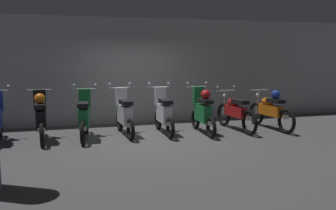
{
  "coord_description": "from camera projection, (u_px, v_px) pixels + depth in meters",
  "views": [
    {
      "loc": [
        -1.78,
        -8.26,
        2.01
      ],
      "look_at": [
        0.59,
        0.31,
        0.75
      ],
      "focal_mm": 38.21,
      "sensor_mm": 36.0,
      "label": 1
    }
  ],
  "objects": [
    {
      "name": "back_wall",
      "position": [
        132.0,
        71.0,
        10.55
      ],
      "size": [
        16.0,
        0.3,
        3.06
      ],
      "primitive_type": "cube",
      "color": "#9EA0A3",
      "rests_on": "ground"
    },
    {
      "name": "motorbike_slot_1",
      "position": [
        41.0,
        117.0,
        8.29
      ],
      "size": [
        0.56,
        1.68,
        1.18
      ],
      "color": "black",
      "rests_on": "ground"
    },
    {
      "name": "motorbike_slot_4",
      "position": [
        163.0,
        113.0,
        9.07
      ],
      "size": [
        0.59,
        1.68,
        1.29
      ],
      "color": "black",
      "rests_on": "ground"
    },
    {
      "name": "motorbike_slot_6",
      "position": [
        235.0,
        112.0,
        9.51
      ],
      "size": [
        0.59,
        1.95,
        1.15
      ],
      "color": "black",
      "rests_on": "ground"
    },
    {
      "name": "motorbike_slot_5",
      "position": [
        203.0,
        111.0,
        9.12
      ],
      "size": [
        0.59,
        1.68,
        1.29
      ],
      "color": "black",
      "rests_on": "ground"
    },
    {
      "name": "motorbike_slot_7",
      "position": [
        270.0,
        110.0,
        9.66
      ],
      "size": [
        0.56,
        1.95,
        1.08
      ],
      "color": "black",
      "rests_on": "ground"
    },
    {
      "name": "motorbike_slot_3",
      "position": [
        124.0,
        114.0,
        8.9
      ],
      "size": [
        0.59,
        1.68,
        1.29
      ],
      "color": "black",
      "rests_on": "ground"
    },
    {
      "name": "ground_plane",
      "position": [
        148.0,
        138.0,
        8.63
      ],
      "size": [
        80.0,
        80.0,
        0.0
      ],
      "primitive_type": "plane",
      "color": "#4C4C4F"
    },
    {
      "name": "motorbike_slot_2",
      "position": [
        84.0,
        117.0,
        8.52
      ],
      "size": [
        0.59,
        1.68,
        1.29
      ],
      "color": "black",
      "rests_on": "ground"
    }
  ]
}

